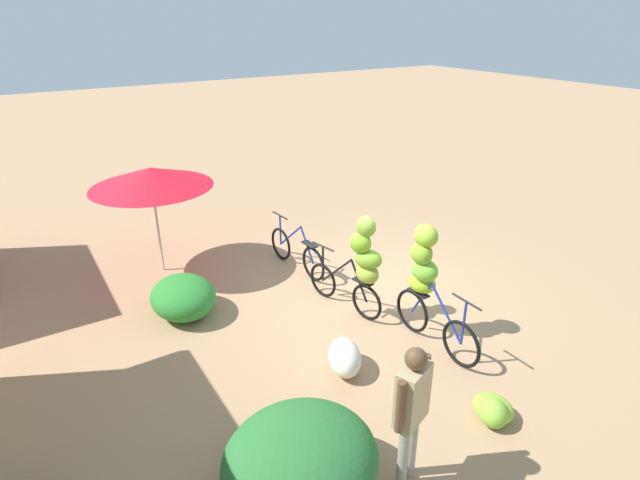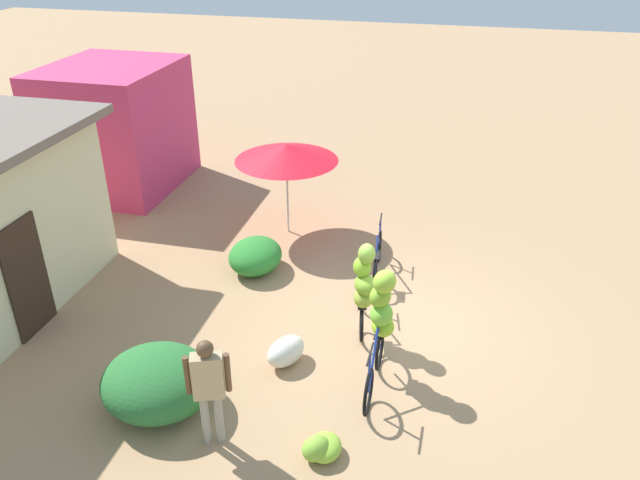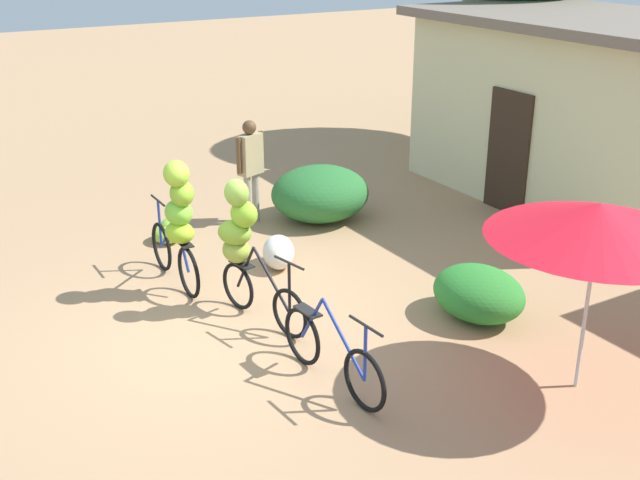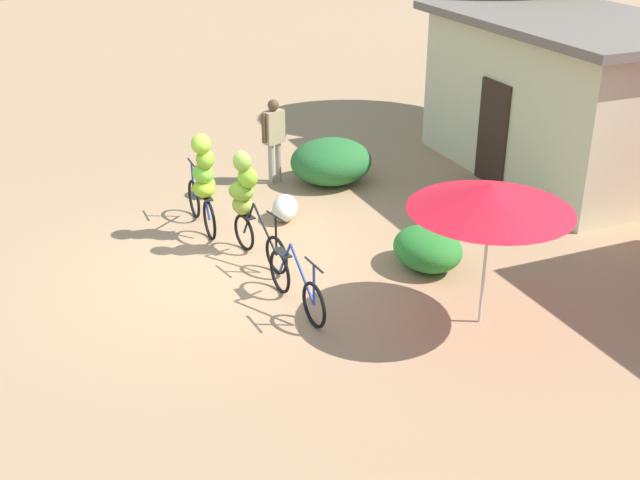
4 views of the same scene
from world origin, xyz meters
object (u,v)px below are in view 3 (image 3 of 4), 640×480
at_px(bicycle_near_pile, 243,241).
at_px(bicycle_center_loaded, 332,355).
at_px(building_low, 583,107).
at_px(bicycle_leftmost, 178,216).
at_px(person_vendor, 250,161).
at_px(banana_pile_on_ground, 168,232).
at_px(produce_sack, 279,252).
at_px(market_umbrella, 599,221).

bearing_deg(bicycle_near_pile, bicycle_center_loaded, 1.89).
bearing_deg(bicycle_center_loaded, bicycle_near_pile, -178.11).
relative_size(building_low, bicycle_leftmost, 3.24).
relative_size(building_low, person_vendor, 3.50).
height_order(banana_pile_on_ground, produce_sack, produce_sack).
bearing_deg(building_low, bicycle_leftmost, -88.58).
bearing_deg(building_low, bicycle_near_pile, -80.34).
bearing_deg(person_vendor, banana_pile_on_ground, -86.54).
relative_size(building_low, banana_pile_on_ground, 9.63).
xyz_separation_m(bicycle_near_pile, bicycle_center_loaded, (1.92, 0.06, -0.61)).
bearing_deg(banana_pile_on_ground, bicycle_leftmost, -14.75).
bearing_deg(produce_sack, bicycle_leftmost, -88.21).
distance_m(banana_pile_on_ground, person_vendor, 1.69).
distance_m(bicycle_leftmost, person_vendor, 2.65).
bearing_deg(produce_sack, building_low, 91.33).
relative_size(market_umbrella, bicycle_near_pile, 1.26).
height_order(market_umbrella, produce_sack, market_umbrella).
relative_size(bicycle_leftmost, person_vendor, 1.08).
relative_size(bicycle_near_pile, person_vendor, 1.03).
relative_size(bicycle_leftmost, produce_sack, 2.55).
height_order(market_umbrella, banana_pile_on_ground, market_umbrella).
relative_size(bicycle_leftmost, banana_pile_on_ground, 2.97).
bearing_deg(building_low, bicycle_center_loaded, -65.74).
distance_m(market_umbrella, bicycle_near_pile, 4.02).
relative_size(bicycle_center_loaded, banana_pile_on_ground, 2.87).
distance_m(building_low, market_umbrella, 6.47).
bearing_deg(person_vendor, produce_sack, -14.69).
relative_size(bicycle_near_pile, bicycle_center_loaded, 0.99).
xyz_separation_m(banana_pile_on_ground, person_vendor, (-0.09, 1.45, 0.87)).
bearing_deg(bicycle_near_pile, building_low, 99.66).
bearing_deg(produce_sack, banana_pile_on_ground, -150.08).
bearing_deg(bicycle_leftmost, produce_sack, 91.79).
height_order(building_low, person_vendor, building_low).
xyz_separation_m(market_umbrella, bicycle_leftmost, (-4.23, -2.65, -0.80)).
bearing_deg(market_umbrella, bicycle_near_pile, -145.48).
bearing_deg(market_umbrella, produce_sack, -164.19).
bearing_deg(person_vendor, bicycle_leftmost, -46.13).
height_order(bicycle_center_loaded, person_vendor, person_vendor).
height_order(building_low, bicycle_leftmost, building_low).
distance_m(market_umbrella, bicycle_leftmost, 5.06).
bearing_deg(banana_pile_on_ground, person_vendor, 93.46).
height_order(bicycle_center_loaded, produce_sack, bicycle_center_loaded).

